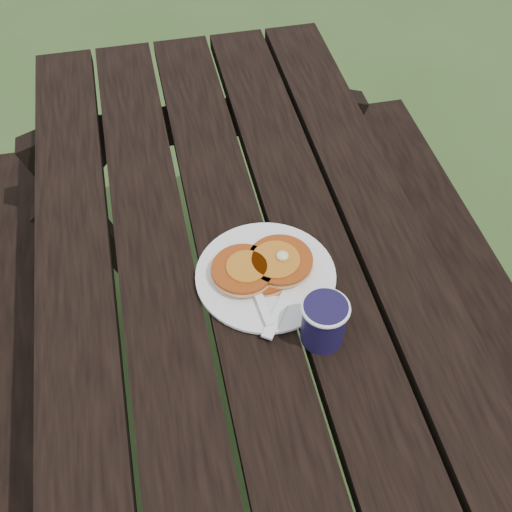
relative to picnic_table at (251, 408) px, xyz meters
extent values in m
plane|color=#344D21|center=(0.00, 0.00, -0.37)|extent=(60.00, 60.00, 0.00)
cube|color=black|center=(0.00, 0.00, 0.36)|extent=(0.75, 1.80, 0.04)
cube|color=black|center=(0.55, 0.00, 0.06)|extent=(0.25, 1.80, 0.04)
cylinder|color=white|center=(0.04, 0.06, 0.39)|extent=(0.26, 0.26, 0.01)
cylinder|color=#A54412|center=(0.04, 0.07, 0.40)|extent=(0.12, 0.12, 0.01)
cylinder|color=#A54412|center=(0.00, 0.07, 0.41)|extent=(0.11, 0.11, 0.01)
cylinder|color=#A54412|center=(0.07, 0.07, 0.41)|extent=(0.12, 0.12, 0.01)
cylinder|color=#A45D17|center=(0.06, 0.07, 0.42)|extent=(0.09, 0.09, 0.00)
ellipsoid|color=#F4E59E|center=(0.08, 0.07, 0.42)|extent=(0.02, 0.02, 0.01)
cube|color=white|center=(0.06, 0.00, 0.39)|extent=(0.12, 0.16, 0.00)
cylinder|color=#161034|center=(0.11, -0.09, 0.43)|extent=(0.07, 0.07, 0.09)
torus|color=white|center=(0.11, -0.09, 0.47)|extent=(0.08, 0.08, 0.01)
cylinder|color=black|center=(0.11, -0.09, 0.47)|extent=(0.07, 0.07, 0.01)
camera|label=1|loc=(-0.13, -0.65, 1.31)|focal=45.00mm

